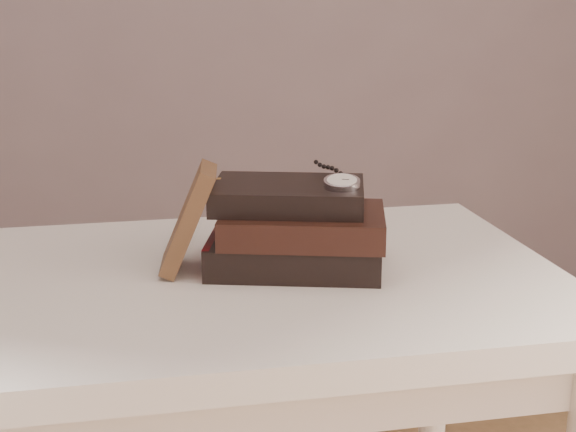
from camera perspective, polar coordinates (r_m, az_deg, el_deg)
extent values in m
cube|color=white|center=(1.17, -5.88, -4.99)|extent=(1.00, 0.60, 0.04)
cube|color=white|center=(1.19, -5.80, -7.69)|extent=(0.88, 0.49, 0.08)
cylinder|color=white|center=(1.65, 9.72, -13.08)|extent=(0.05, 0.05, 0.71)
cube|color=black|center=(1.19, 0.47, -2.42)|extent=(0.27, 0.22, 0.04)
cube|color=#F0E9C5|center=(1.19, 0.62, -2.43)|extent=(0.26, 0.21, 0.03)
cube|color=gold|center=(1.22, -4.87, -1.94)|extent=(0.01, 0.01, 0.05)
cube|color=#66090D|center=(1.20, -5.00, -2.29)|extent=(0.05, 0.15, 0.05)
cube|color=black|center=(1.17, 1.03, -0.59)|extent=(0.26, 0.21, 0.04)
cube|color=#F0E9C5|center=(1.17, 1.18, -0.60)|extent=(0.25, 0.19, 0.03)
cube|color=gold|center=(1.20, -4.08, -0.18)|extent=(0.01, 0.01, 0.04)
cube|color=black|center=(1.18, 0.03, 1.40)|extent=(0.24, 0.19, 0.03)
cube|color=#F0E9C5|center=(1.18, 0.18, 1.40)|extent=(0.23, 0.18, 0.03)
cube|color=gold|center=(1.21, -4.67, 1.73)|extent=(0.01, 0.01, 0.04)
cube|color=#412919|center=(1.17, -6.74, -0.18)|extent=(0.09, 0.10, 0.15)
cylinder|color=silver|center=(1.14, 3.65, 2.21)|extent=(0.06, 0.06, 0.02)
cylinder|color=white|center=(1.14, 3.66, 2.43)|extent=(0.05, 0.05, 0.01)
torus|color=silver|center=(1.14, 3.66, 2.40)|extent=(0.06, 0.06, 0.01)
cylinder|color=silver|center=(1.17, 3.67, 2.53)|extent=(0.01, 0.01, 0.01)
cube|color=black|center=(1.15, 3.66, 2.54)|extent=(0.00, 0.01, 0.00)
cube|color=black|center=(1.14, 3.91, 2.47)|extent=(0.01, 0.00, 0.00)
sphere|color=black|center=(1.18, 3.57, 2.88)|extent=(0.01, 0.01, 0.01)
sphere|color=black|center=(1.19, 3.28, 3.10)|extent=(0.01, 0.01, 0.01)
sphere|color=black|center=(1.20, 2.99, 3.24)|extent=(0.01, 0.01, 0.01)
sphere|color=black|center=(1.22, 2.71, 3.31)|extent=(0.01, 0.01, 0.01)
sphere|color=black|center=(1.23, 2.43, 3.36)|extent=(0.01, 0.01, 0.01)
sphere|color=black|center=(1.24, 2.16, 3.47)|extent=(0.01, 0.01, 0.01)
sphere|color=black|center=(1.26, 1.90, 3.66)|extent=(0.01, 0.01, 0.01)
torus|color=silver|center=(1.26, -4.31, 0.74)|extent=(0.05, 0.03, 0.05)
torus|color=silver|center=(1.25, -1.97, 0.70)|extent=(0.05, 0.03, 0.05)
cylinder|color=silver|center=(1.25, -3.14, 0.85)|extent=(0.01, 0.01, 0.00)
cylinder|color=silver|center=(1.31, -4.90, 1.10)|extent=(0.03, 0.10, 0.03)
cylinder|color=silver|center=(1.30, -0.77, 1.03)|extent=(0.03, 0.10, 0.03)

